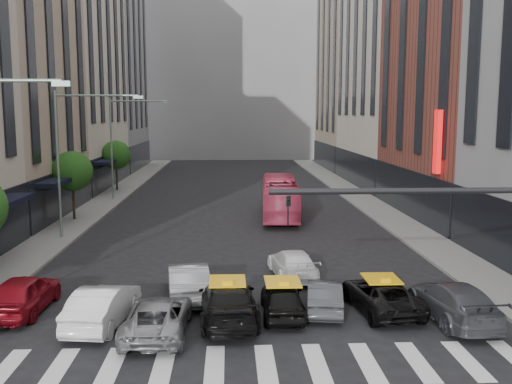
{
  "coord_description": "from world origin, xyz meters",
  "views": [
    {
      "loc": [
        -0.5,
        -15.34,
        7.79
      ],
      "look_at": [
        0.78,
        11.96,
        4.0
      ],
      "focal_mm": 40.0,
      "sensor_mm": 36.0,
      "label": 1
    }
  ],
  "objects": [
    {
      "name": "sidewalk_left",
      "position": [
        -11.5,
        30.0,
        0.07
      ],
      "size": [
        3.0,
        96.0,
        0.15
      ],
      "primitive_type": "cube",
      "color": "slate",
      "rests_on": "ground"
    },
    {
      "name": "sidewalk_right",
      "position": [
        11.5,
        30.0,
        0.07
      ],
      "size": [
        3.0,
        96.0,
        0.15
      ],
      "primitive_type": "cube",
      "color": "slate",
      "rests_on": "ground"
    },
    {
      "name": "building_left_b",
      "position": [
        -17.0,
        28.0,
        12.0
      ],
      "size": [
        8.0,
        16.0,
        24.0
      ],
      "primitive_type": "cube",
      "color": "tan",
      "rests_on": "ground"
    },
    {
      "name": "building_left_c",
      "position": [
        -17.0,
        46.0,
        18.0
      ],
      "size": [
        8.0,
        20.0,
        36.0
      ],
      "primitive_type": "cube",
      "color": "beige",
      "rests_on": "ground"
    },
    {
      "name": "building_left_d",
      "position": [
        -17.0,
        65.0,
        15.0
      ],
      "size": [
        8.0,
        18.0,
        30.0
      ],
      "primitive_type": "cube",
      "color": "gray",
      "rests_on": "ground"
    },
    {
      "name": "building_right_b",
      "position": [
        17.0,
        27.0,
        13.0
      ],
      "size": [
        8.0,
        18.0,
        26.0
      ],
      "primitive_type": "cube",
      "color": "brown",
      "rests_on": "ground"
    },
    {
      "name": "building_right_d",
      "position": [
        17.0,
        65.0,
        14.0
      ],
      "size": [
        8.0,
        18.0,
        28.0
      ],
      "primitive_type": "cube",
      "color": "tan",
      "rests_on": "ground"
    },
    {
      "name": "building_far",
      "position": [
        0.0,
        85.0,
        18.0
      ],
      "size": [
        30.0,
        10.0,
        36.0
      ],
      "primitive_type": "cube",
      "color": "gray",
      "rests_on": "ground"
    },
    {
      "name": "tree_mid",
      "position": [
        -11.8,
        26.0,
        3.65
      ],
      "size": [
        2.88,
        2.88,
        4.95
      ],
      "color": "black",
      "rests_on": "sidewalk_left"
    },
    {
      "name": "tree_far",
      "position": [
        -11.8,
        42.0,
        3.65
      ],
      "size": [
        2.88,
        2.88,
        4.95
      ],
      "color": "black",
      "rests_on": "sidewalk_left"
    },
    {
      "name": "streetlamp_mid",
      "position": [
        -10.04,
        20.0,
        5.9
      ],
      "size": [
        5.38,
        0.25,
        9.0
      ],
      "color": "gray",
      "rests_on": "sidewalk_left"
    },
    {
      "name": "streetlamp_far",
      "position": [
        -10.04,
        36.0,
        5.9
      ],
      "size": [
        5.38,
        0.25,
        9.0
      ],
      "color": "gray",
      "rests_on": "sidewalk_left"
    },
    {
      "name": "liberty_sign",
      "position": [
        12.6,
        20.0,
        6.0
      ],
      "size": [
        0.3,
        0.7,
        4.0
      ],
      "color": "red",
      "rests_on": "ground"
    },
    {
      "name": "car_red",
      "position": [
        -8.62,
        6.64,
        0.77
      ],
      "size": [
        1.96,
        4.56,
        1.53
      ],
      "primitive_type": "imported",
      "rotation": [
        0.0,
        0.0,
        3.11
      ],
      "color": "maroon",
      "rests_on": "ground"
    },
    {
      "name": "car_white_front",
      "position": [
        -5.2,
        5.17,
        0.75
      ],
      "size": [
        2.18,
        4.72,
        1.5
      ],
      "primitive_type": "imported",
      "rotation": [
        0.0,
        0.0,
        3.01
      ],
      "color": "white",
      "rests_on": "ground"
    },
    {
      "name": "car_silver",
      "position": [
        -3.08,
        4.17,
        0.65
      ],
      "size": [
        2.24,
        4.71,
        1.3
      ],
      "primitive_type": "imported",
      "rotation": [
        0.0,
        0.0,
        3.12
      ],
      "color": "gray",
      "rests_on": "ground"
    },
    {
      "name": "taxi_left",
      "position": [
        -0.6,
        5.37,
        0.76
      ],
      "size": [
        2.48,
        5.39,
        1.53
      ],
      "primitive_type": "imported",
      "rotation": [
        0.0,
        0.0,
        3.21
      ],
      "color": "black",
      "rests_on": "ground"
    },
    {
      "name": "taxi_center",
      "position": [
        1.51,
        5.8,
        0.67
      ],
      "size": [
        1.63,
        3.96,
        1.34
      ],
      "primitive_type": "imported",
      "rotation": [
        0.0,
        0.0,
        3.13
      ],
      "color": "black",
      "rests_on": "ground"
    },
    {
      "name": "car_grey_mid",
      "position": [
        3.22,
        6.27,
        0.63
      ],
      "size": [
        1.84,
        3.97,
        1.26
      ],
      "primitive_type": "imported",
      "rotation": [
        0.0,
        0.0,
        3.01
      ],
      "color": "#36393D",
      "rests_on": "ground"
    },
    {
      "name": "taxi_right",
      "position": [
        5.46,
        6.17,
        0.65
      ],
      "size": [
        2.71,
        4.9,
        1.3
      ],
      "primitive_type": "imported",
      "rotation": [
        0.0,
        0.0,
        3.26
      ],
      "color": "black",
      "rests_on": "ground"
    },
    {
      "name": "car_grey_curb",
      "position": [
        7.93,
        5.02,
        0.74
      ],
      "size": [
        2.43,
        5.22,
        1.48
      ],
      "primitive_type": "imported",
      "rotation": [
        0.0,
        0.0,
        3.21
      ],
      "color": "#414348",
      "rests_on": "ground"
    },
    {
      "name": "car_row2_left",
      "position": [
        -2.29,
        8.1,
        0.77
      ],
      "size": [
        2.23,
        4.85,
        1.54
      ],
      "primitive_type": "imported",
      "rotation": [
        0.0,
        0.0,
        3.27
      ],
      "color": "#9C9DA1",
      "rests_on": "ground"
    },
    {
      "name": "car_row2_right",
      "position": [
        2.49,
        11.03,
        0.66
      ],
      "size": [
        2.31,
        4.74,
        1.33
      ],
      "primitive_type": "imported",
      "rotation": [
        0.0,
        0.0,
        3.24
      ],
      "color": "white",
      "rests_on": "ground"
    },
    {
      "name": "bus",
      "position": [
        3.29,
        26.99,
        1.51
      ],
      "size": [
        3.19,
        10.98,
        3.02
      ],
      "primitive_type": "imported",
      "rotation": [
        0.0,
        0.0,
        3.08
      ],
      "color": "#CD3C5C",
      "rests_on": "ground"
    }
  ]
}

